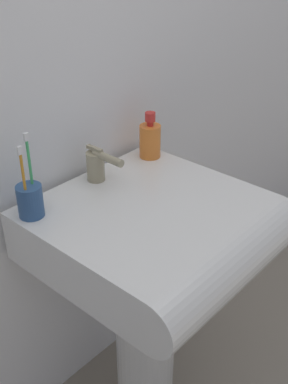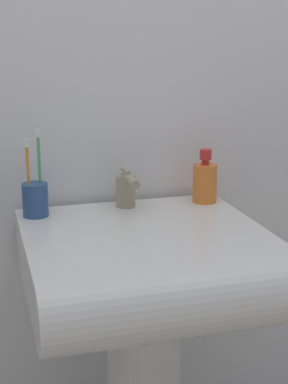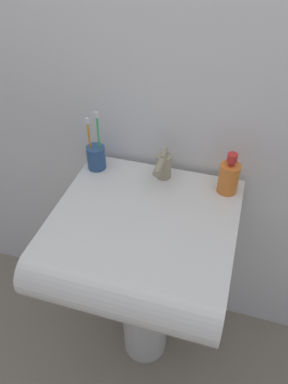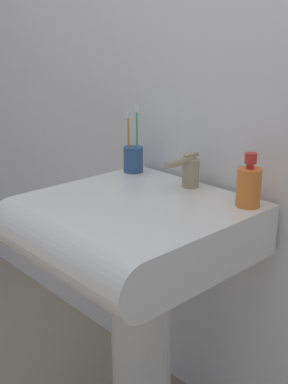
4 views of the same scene
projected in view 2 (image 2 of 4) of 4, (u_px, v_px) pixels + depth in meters
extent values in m
cube|color=white|center=(113.00, 55.00, 1.56)|extent=(5.00, 0.05, 2.40)
cube|color=white|center=(144.00, 258.00, 1.41)|extent=(0.56, 0.50, 0.14)
cylinder|color=white|center=(178.00, 303.00, 1.18)|extent=(0.56, 0.14, 0.14)
cylinder|color=tan|center=(126.00, 191.00, 1.56)|extent=(0.05, 0.05, 0.09)
cylinder|color=tan|center=(131.00, 180.00, 1.50)|extent=(0.02, 0.10, 0.02)
cube|color=tan|center=(126.00, 171.00, 1.55)|extent=(0.01, 0.06, 0.01)
cylinder|color=#2D5184|center=(35.00, 200.00, 1.49)|extent=(0.07, 0.07, 0.09)
cylinder|color=orange|center=(29.00, 180.00, 1.46)|extent=(0.01, 0.01, 0.17)
cube|color=white|center=(27.00, 143.00, 1.43)|extent=(0.01, 0.01, 0.02)
cylinder|color=#3FB266|center=(40.00, 174.00, 1.47)|extent=(0.01, 0.01, 0.19)
cube|color=white|center=(38.00, 133.00, 1.45)|extent=(0.01, 0.01, 0.02)
cylinder|color=orange|center=(205.00, 183.00, 1.61)|extent=(0.07, 0.07, 0.10)
cylinder|color=red|center=(205.00, 162.00, 1.59)|extent=(0.02, 0.02, 0.01)
cylinder|color=red|center=(206.00, 154.00, 1.59)|extent=(0.03, 0.03, 0.03)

